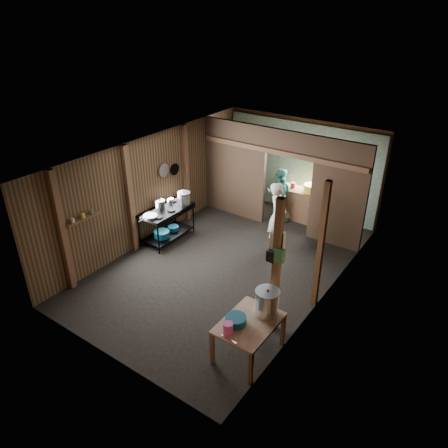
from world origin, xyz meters
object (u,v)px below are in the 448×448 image
Objects in this scene: yellow_tub at (311,188)px; gas_range at (167,224)px; stove_pot_large at (184,198)px; pink_bucket at (228,328)px; prep_table at (249,338)px; stock_pot at (267,303)px; cook at (277,216)px.

gas_range is at bearing -130.06° from yellow_tub.
stove_pot_large is 4.56m from pink_bucket.
prep_table is at bearing -36.56° from stove_pot_large.
stock_pot reaches higher than gas_range.
stove_pot_large is at bearing 143.44° from prep_table.
stove_pot_large reaches higher than stock_pot.
pink_bucket is 3.96m from cook.
yellow_tub is (2.28, 2.42, -0.02)m from stove_pot_large.
cook reaches higher than prep_table.
pink_bucket is (3.40, -3.03, -0.22)m from stove_pot_large.
stove_pot_large is (-3.54, 2.63, 0.65)m from prep_table.
stove_pot_large is 0.68× the size of stock_pot.
stock_pot is at bearing 71.16° from prep_table.
stock_pot reaches higher than pink_bucket.
pink_bucket is 0.50× the size of yellow_tub.
stove_pot_large reaches higher than prep_table.
stove_pot_large is 3.33m from yellow_tub.
stock_pot is at bearing -31.83° from stove_pot_large.
cook reaches higher than yellow_tub.
stove_pot_large is 2.34m from cook.
gas_range is at bearing 154.98° from stock_pot.
stock_pot is 0.81m from pink_bucket.
stock_pot is at bearing 71.04° from pink_bucket.
prep_table is 5.82× the size of pink_bucket.
gas_range is 7.31× the size of pink_bucket.
prep_table is (3.71, -2.14, -0.09)m from gas_range.
pink_bucket is at bearing -78.37° from yellow_tub.
prep_table is at bearing -108.84° from stock_pot.
stove_pot_large is 0.20× the size of cook.
yellow_tub is at bearing 106.42° from stock_pot.
stove_pot_large is at bearing -133.19° from yellow_tub.
prep_table is 0.61m from pink_bucket.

